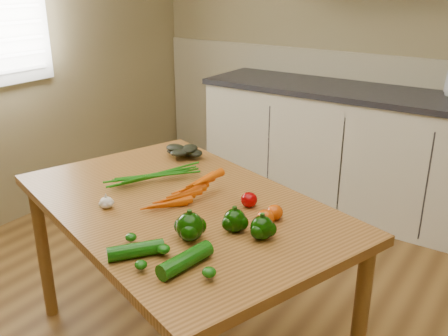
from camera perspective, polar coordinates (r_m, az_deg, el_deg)
room at (r=1.73m, az=-3.54°, el=8.26°), size 4.04×5.04×2.64m
counter_run at (r=3.64m, az=19.24°, el=1.11°), size 2.84×0.64×1.14m
table at (r=2.10m, az=-4.98°, el=-5.95°), size 1.64×1.32×0.76m
carrot_bunch at (r=2.11m, az=-5.52°, el=-2.20°), size 0.31×0.28×0.07m
leafy_greens at (r=2.55m, az=-4.62°, el=2.33°), size 0.20×0.18×0.10m
garlic_bulb at (r=2.05m, az=-13.30°, el=-3.86°), size 0.06×0.06×0.05m
pepper_a at (r=1.81m, az=1.22°, el=-6.01°), size 0.08×0.08×0.08m
pepper_b at (r=1.77m, az=4.37°, el=-6.81°), size 0.08×0.08×0.08m
pepper_c at (r=1.76m, az=-3.92°, el=-6.70°), size 0.10×0.10×0.10m
tomato_a at (r=2.00m, az=2.87°, el=-3.64°), size 0.07×0.07×0.06m
tomato_b at (r=1.91m, az=5.80°, el=-5.05°), size 0.06×0.06×0.06m
tomato_c at (r=1.86m, az=4.77°, el=-5.68°), size 0.07×0.07×0.06m
zucchini_a at (r=1.61m, az=-4.43°, el=-10.46°), size 0.08×0.21×0.06m
zucchini_b at (r=1.69m, az=-10.06°, el=-9.24°), size 0.15×0.18×0.05m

